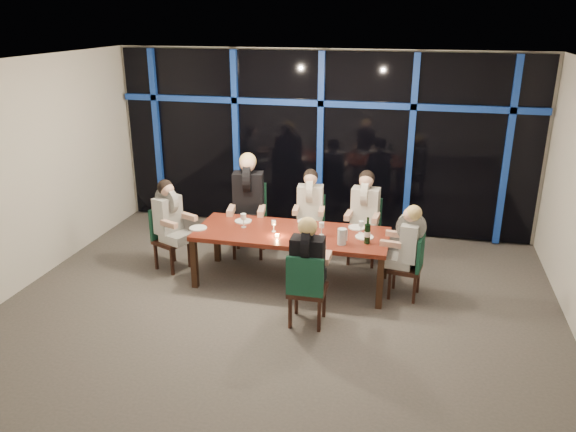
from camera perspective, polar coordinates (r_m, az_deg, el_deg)
The scene contains 29 objects.
room at distance 6.42m, azimuth -1.25°, elevation 6.41°, with size 7.04×7.00×3.02m.
window_wall at distance 9.31m, azimuth 3.43°, elevation 7.69°, with size 6.86×0.43×2.94m.
dining_table at distance 7.57m, azimuth 0.35°, elevation -2.11°, with size 2.60×1.00×0.75m.
chair_far_left at distance 8.60m, azimuth -3.94°, elevation 0.07°, with size 0.58×0.58×1.08m.
chair_far_mid at distance 8.59m, azimuth 2.28°, elevation -0.57°, with size 0.47×0.47×0.92m.
chair_far_right at distance 8.41m, azimuth 7.81°, elevation -1.06°, with size 0.48×0.48×0.96m.
chair_end_left at distance 8.29m, azimuth -12.15°, elevation -1.84°, with size 0.55×0.55×0.91m.
chair_end_right at distance 7.44m, azimuth 12.44°, elevation -4.71°, with size 0.45×0.45×0.87m.
chair_near_mid at distance 6.59m, azimuth 1.88°, elevation -7.17°, with size 0.44×0.44×0.94m.
diner_far_left at distance 8.38m, azimuth -4.09°, elevation 2.60°, with size 0.59×0.72×1.06m.
diner_far_mid at distance 8.39m, azimuth 2.25°, elevation 1.58°, with size 0.48×0.59×0.90m.
diner_far_right at distance 8.21m, azimuth 7.83°, elevation 1.22°, with size 0.49×0.61×0.93m.
diner_end_left at distance 8.11m, azimuth -11.97°, elevation 0.41°, with size 0.63×0.57×0.89m.
diner_end_right at distance 7.31m, azimuth 12.07°, elevation -2.16°, with size 0.57×0.46×0.84m.
diner_near_mid at distance 6.50m, azimuth 2.06°, elevation -3.94°, with size 0.46×0.58×0.91m.
plate_far_left at distance 7.94m, azimuth -4.58°, elevation -0.52°, with size 0.24×0.24×0.01m, color white.
plate_far_mid at distance 7.91m, azimuth 1.83°, elevation -0.55°, with size 0.24×0.24×0.01m, color white.
plate_far_right at distance 7.74m, azimuth 7.03°, elevation -1.17°, with size 0.24×0.24×0.01m, color white.
plate_end_left at distance 7.76m, azimuth -9.12°, elevation -1.21°, with size 0.24×0.24×0.01m, color white.
plate_end_right at distance 7.43m, azimuth 7.75°, elevation -2.12°, with size 0.24×0.24×0.01m, color white.
plate_near_mid at distance 7.07m, azimuth 2.93°, elevation -3.14°, with size 0.24×0.24×0.01m, color white.
wine_bottle at distance 7.21m, azimuth 8.06°, elevation -1.75°, with size 0.08×0.08×0.35m.
water_pitcher at distance 7.15m, azimuth 5.50°, elevation -2.08°, with size 0.13×0.11×0.21m.
tea_light at distance 7.39m, azimuth -1.12°, elevation -1.98°, with size 0.05×0.05×0.03m, color #FFA94C.
wine_glass_a at distance 7.52m, azimuth -1.46°, elevation -0.77°, with size 0.06×0.06×0.16m.
wine_glass_b at distance 7.54m, azimuth 1.76°, elevation -0.70°, with size 0.06×0.06×0.16m.
wine_glass_c at distance 7.41m, azimuth 3.44°, elevation -1.02°, with size 0.07×0.07×0.18m.
wine_glass_d at distance 7.68m, azimuth -4.55°, elevation -0.15°, with size 0.08×0.08×0.20m.
wine_glass_e at distance 7.52m, azimuth 7.44°, elevation -0.86°, with size 0.07×0.07×0.17m.
Camera 1 is at (1.58, -6.03, 3.54)m, focal length 35.00 mm.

